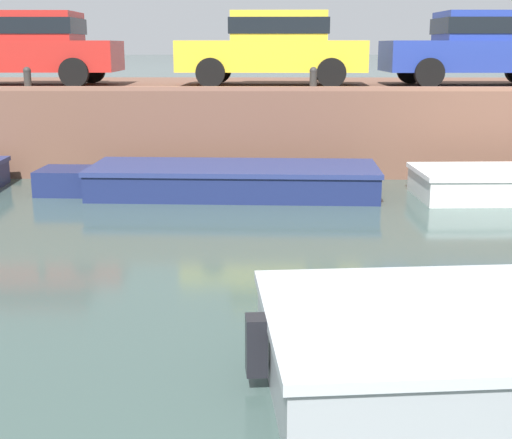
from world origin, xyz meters
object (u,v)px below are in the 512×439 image
(car_left_inner_yellow, at_px, (274,45))
(mooring_bollard_west, at_px, (27,78))
(boat_moored_central_navy, at_px, (220,180))
(mooring_bollard_mid, at_px, (313,78))
(car_leftmost_red, at_px, (27,45))
(car_centre_blue, at_px, (481,45))

(car_left_inner_yellow, xyz_separation_m, mooring_bollard_west, (-4.78, -1.77, -0.61))
(boat_moored_central_navy, bearing_deg, mooring_bollard_west, 155.75)
(mooring_bollard_west, distance_m, mooring_bollard_mid, 5.50)
(car_leftmost_red, bearing_deg, car_left_inner_yellow, -0.04)
(boat_moored_central_navy, xyz_separation_m, mooring_bollard_mid, (1.70, 1.71, 1.68))
(boat_moored_central_navy, height_order, car_centre_blue, car_centre_blue)
(car_leftmost_red, xyz_separation_m, car_centre_blue, (9.74, -0.00, -0.00))
(boat_moored_central_navy, distance_m, mooring_bollard_west, 4.49)
(mooring_bollard_mid, bearing_deg, mooring_bollard_west, 180.00)
(car_left_inner_yellow, bearing_deg, car_centre_blue, 0.04)
(mooring_bollard_mid, bearing_deg, car_leftmost_red, 163.69)
(car_centre_blue, bearing_deg, car_left_inner_yellow, -179.96)
(boat_moored_central_navy, bearing_deg, car_left_inner_yellow, 74.31)
(car_centre_blue, xyz_separation_m, mooring_bollard_west, (-9.19, -1.77, -0.61))
(car_leftmost_red, distance_m, car_centre_blue, 9.74)
(boat_moored_central_navy, relative_size, car_leftmost_red, 1.46)
(car_centre_blue, distance_m, mooring_bollard_west, 9.38)
(car_centre_blue, height_order, mooring_bollard_mid, car_centre_blue)
(car_left_inner_yellow, relative_size, mooring_bollard_west, 9.03)
(mooring_bollard_west, height_order, mooring_bollard_mid, same)
(car_leftmost_red, distance_m, mooring_bollard_west, 1.95)
(car_centre_blue, distance_m, mooring_bollard_mid, 4.13)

